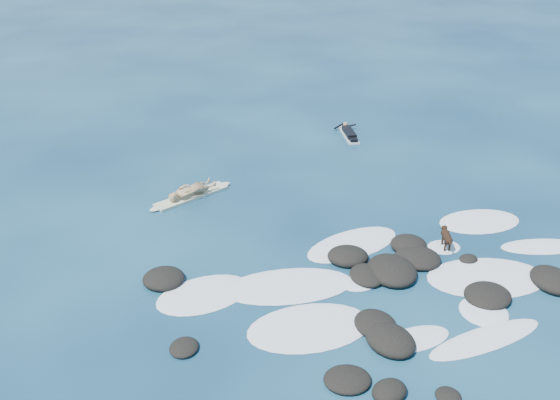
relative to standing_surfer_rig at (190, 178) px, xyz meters
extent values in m
plane|color=#0A2642|center=(4.70, -6.72, -0.80)|extent=(160.00, 160.00, 0.00)
ellipsoid|color=black|center=(3.93, -9.53, -0.68)|extent=(1.52, 1.72, 0.49)
ellipsoid|color=black|center=(7.38, -8.38, -0.71)|extent=(1.81, 1.77, 0.39)
ellipsoid|color=black|center=(6.36, -5.30, -0.69)|extent=(1.56, 1.58, 0.44)
ellipsoid|color=black|center=(-1.45, -5.32, -0.69)|extent=(1.53, 1.52, 0.43)
ellipsoid|color=black|center=(4.49, -11.59, -0.76)|extent=(0.64, 0.67, 0.16)
ellipsoid|color=black|center=(2.41, -10.56, -0.73)|extent=(1.28, 1.16, 0.30)
ellipsoid|color=black|center=(3.81, -8.82, -0.70)|extent=(1.25, 1.41, 0.39)
ellipsoid|color=black|center=(-1.20, -8.46, -0.74)|extent=(1.00, 1.05, 0.24)
ellipsoid|color=black|center=(5.22, -6.59, -0.66)|extent=(1.57, 1.83, 0.55)
ellipsoid|color=black|center=(9.60, -8.20, -0.68)|extent=(1.30, 1.56, 0.51)
ellipsoid|color=black|center=(4.42, -6.61, -0.71)|extent=(1.15, 1.34, 0.37)
ellipsoid|color=black|center=(7.84, -6.48, -0.74)|extent=(0.67, 0.59, 0.26)
ellipsoid|color=black|center=(3.21, -11.18, -0.70)|extent=(1.11, 1.02, 0.39)
ellipsoid|color=black|center=(4.21, -5.52, -0.67)|extent=(1.55, 1.44, 0.53)
ellipsoid|color=black|center=(6.30, -6.10, -0.69)|extent=(1.84, 1.79, 0.44)
ellipsoid|color=white|center=(6.39, -9.97, -0.79)|extent=(3.66, 1.53, 0.12)
ellipsoid|color=white|center=(9.49, -4.30, -0.79)|extent=(2.95, 1.74, 0.12)
ellipsoid|color=white|center=(7.91, -7.45, -0.79)|extent=(3.91, 2.65, 0.12)
ellipsoid|color=white|center=(4.69, -4.67, -0.79)|extent=(3.81, 2.65, 0.12)
ellipsoid|color=white|center=(-0.40, -6.26, -0.79)|extent=(3.14, 2.39, 0.12)
ellipsoid|color=white|center=(2.11, -8.41, -0.79)|extent=(3.40, 2.06, 0.12)
ellipsoid|color=white|center=(4.17, -6.79, -0.79)|extent=(1.38, 1.11, 0.12)
ellipsoid|color=white|center=(4.64, -9.53, -0.79)|extent=(2.09, 1.19, 0.12)
ellipsoid|color=white|center=(2.05, -6.44, -0.79)|extent=(4.01, 2.12, 0.12)
ellipsoid|color=white|center=(10.59, -6.31, -0.79)|extent=(2.89, 1.44, 0.12)
ellipsoid|color=white|center=(6.96, -8.91, -0.79)|extent=(1.62, 1.69, 0.12)
ellipsoid|color=white|center=(7.47, -5.57, -0.79)|extent=(1.10, 0.90, 0.12)
cube|color=beige|center=(0.00, 0.00, -0.75)|extent=(2.92, 1.91, 0.10)
ellipsoid|color=beige|center=(1.32, 0.68, -0.75)|extent=(0.68, 0.57, 0.11)
ellipsoid|color=beige|center=(-1.32, -0.68, -0.75)|extent=(0.68, 0.57, 0.11)
imported|color=tan|center=(0.00, 0.00, 0.27)|extent=(0.73, 0.84, 1.93)
cube|color=silver|center=(7.84, 4.49, -0.75)|extent=(0.71, 2.20, 0.08)
ellipsoid|color=silver|center=(7.95, 5.57, -0.75)|extent=(0.31, 0.50, 0.08)
cube|color=black|center=(7.84, 4.49, -0.61)|extent=(0.53, 1.36, 0.22)
sphere|color=tan|center=(7.92, 5.26, -0.49)|extent=(0.25, 0.25, 0.23)
cylinder|color=black|center=(7.66, 5.43, -0.62)|extent=(0.54, 0.24, 0.24)
cylinder|color=black|center=(8.21, 5.37, -0.62)|extent=(0.52, 0.34, 0.24)
cube|color=black|center=(7.76, 3.76, -0.65)|extent=(0.39, 0.57, 0.14)
cylinder|color=black|center=(7.47, -5.67, -0.35)|extent=(0.38, 0.58, 0.26)
sphere|color=black|center=(7.53, -5.43, -0.35)|extent=(0.33, 0.33, 0.27)
sphere|color=black|center=(7.41, -5.90, -0.35)|extent=(0.30, 0.30, 0.25)
sphere|color=black|center=(7.57, -5.28, -0.26)|extent=(0.24, 0.24, 0.19)
cone|color=black|center=(7.60, -5.17, -0.27)|extent=(0.13, 0.14, 0.10)
cone|color=black|center=(7.52, -5.28, -0.18)|extent=(0.10, 0.08, 0.09)
cone|color=black|center=(7.62, -5.30, -0.18)|extent=(0.10, 0.08, 0.09)
cylinder|color=black|center=(7.45, -5.47, -0.63)|extent=(0.08, 0.08, 0.35)
cylinder|color=black|center=(7.59, -5.50, -0.63)|extent=(0.08, 0.08, 0.35)
cylinder|color=black|center=(7.36, -5.83, -0.63)|extent=(0.08, 0.08, 0.35)
cylinder|color=black|center=(7.50, -5.86, -0.63)|extent=(0.08, 0.08, 0.35)
cylinder|color=black|center=(7.38, -6.02, -0.30)|extent=(0.11, 0.26, 0.15)
camera|label=1|loc=(-1.84, -20.97, 9.73)|focal=40.00mm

